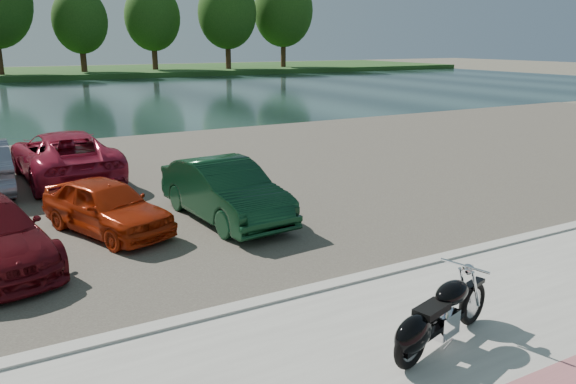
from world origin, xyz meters
name	(u,v)px	position (x,y,z in m)	size (l,w,h in m)	color
ground	(448,329)	(0.00, 0.00, 0.00)	(200.00, 200.00, 0.00)	#595447
promenade	(501,358)	(0.00, -1.00, 0.05)	(60.00, 6.00, 0.10)	#9D9A94
kerb	(368,278)	(0.00, 2.00, 0.07)	(60.00, 0.30, 0.14)	#9D9A94
parking_lot	(196,178)	(0.00, 11.00, 0.02)	(60.00, 18.00, 0.04)	#443E37
river	(63,98)	(0.00, 40.00, 0.00)	(120.00, 40.00, 0.00)	#172928
far_bank	(26,73)	(0.00, 72.00, 0.30)	(120.00, 24.00, 0.60)	#1B4017
far_trees	(64,11)	(4.36, 65.79, 7.49)	(70.25, 10.68, 12.52)	#3E2516
motorcycle	(435,319)	(-0.72, -0.45, 0.56)	(2.28, 0.98, 1.05)	black
car_4	(106,206)	(-3.56, 6.93, 0.65)	(1.45, 3.59, 1.22)	#AC280B
car_5	(225,190)	(-0.87, 6.54, 0.75)	(1.51, 4.33, 1.43)	#0D321B
car_10	(64,155)	(-3.64, 12.67, 0.80)	(2.53, 5.48, 1.52)	#A11A35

